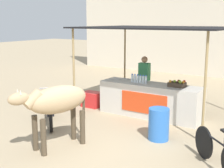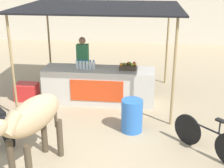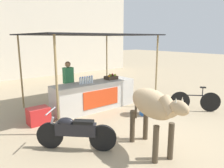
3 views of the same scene
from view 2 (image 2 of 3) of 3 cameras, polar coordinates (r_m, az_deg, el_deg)
name	(u,v)px [view 2 (image 2 of 3)]	position (r m, az deg, el deg)	size (l,w,h in m)	color
ground_plane	(84,143)	(6.79, -5.21, -10.63)	(60.00, 60.00, 0.00)	tan
stall_counter	(99,85)	(8.53, -2.40, -0.27)	(3.00, 0.82, 0.96)	beige
stall_awning	(100,10)	(8.35, -2.28, 13.37)	(4.20, 3.20, 2.57)	black
water_bottle_row	(85,65)	(8.36, -4.89, 3.53)	(0.52, 0.07, 0.25)	silver
fruit_crate	(128,67)	(8.33, 2.97, 3.21)	(0.44, 0.32, 0.18)	#3F3326
vendor_behind_counter	(83,64)	(9.22, -5.33, 3.67)	(0.34, 0.22, 1.65)	#383842
cooler_box	(27,92)	(9.06, -15.28, -1.38)	(0.60, 0.44, 0.48)	red
water_barrel	(132,116)	(7.06, 3.66, -5.80)	(0.48, 0.48, 0.76)	blue
cow	(32,119)	(5.64, -14.45, -6.16)	(0.89, 1.85, 1.44)	tan
bicycle_leaning	(208,138)	(6.51, 17.16, -9.49)	(1.20, 1.20, 0.85)	black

